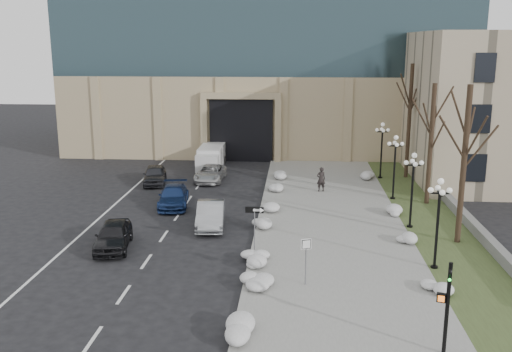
# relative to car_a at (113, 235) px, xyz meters

# --- Properties ---
(ground) EXTENTS (160.00, 160.00, 0.00)m
(ground) POSITION_rel_car_a_xyz_m (8.81, -7.83, -0.75)
(ground) COLOR black
(ground) RESTS_ON ground
(sidewalk) EXTENTS (9.00, 40.00, 0.12)m
(sidewalk) POSITION_rel_car_a_xyz_m (12.31, 6.17, -0.69)
(sidewalk) COLOR gray
(sidewalk) RESTS_ON ground
(curb) EXTENTS (0.30, 40.00, 0.14)m
(curb) POSITION_rel_car_a_xyz_m (7.81, 6.17, -0.68)
(curb) COLOR gray
(curb) RESTS_ON ground
(grass_strip) EXTENTS (4.00, 40.00, 0.10)m
(grass_strip) POSITION_rel_car_a_xyz_m (18.81, 6.17, -0.70)
(grass_strip) COLOR #384522
(grass_strip) RESTS_ON ground
(stone_wall) EXTENTS (0.50, 30.00, 0.70)m
(stone_wall) POSITION_rel_car_a_xyz_m (20.81, 8.17, -0.40)
(stone_wall) COLOR slate
(stone_wall) RESTS_ON ground
(car_a) EXTENTS (2.47, 4.66, 1.51)m
(car_a) POSITION_rel_car_a_xyz_m (0.00, 0.00, 0.00)
(car_a) COLOR black
(car_a) RESTS_ON ground
(car_b) EXTENTS (2.10, 4.83, 1.54)m
(car_b) POSITION_rel_car_a_xyz_m (4.82, 4.17, 0.02)
(car_b) COLOR #94979B
(car_b) RESTS_ON ground
(car_c) EXTENTS (2.61, 5.05, 1.40)m
(car_c) POSITION_rel_car_a_xyz_m (1.56, 8.51, -0.05)
(car_c) COLOR navy
(car_c) RESTS_ON ground
(car_d) EXTENTS (2.31, 4.75, 1.30)m
(car_d) POSITION_rel_car_a_xyz_m (3.03, 15.99, -0.10)
(car_d) COLOR #B9B9B9
(car_d) RESTS_ON ground
(car_e) EXTENTS (2.57, 4.64, 1.49)m
(car_e) POSITION_rel_car_a_xyz_m (-1.31, 14.77, -0.01)
(car_e) COLOR #2D2D32
(car_e) RESTS_ON ground
(pedestrian) EXTENTS (0.78, 0.62, 1.87)m
(pedestrian) POSITION_rel_car_a_xyz_m (11.97, 12.86, 0.30)
(pedestrian) COLOR black
(pedestrian) RESTS_ON sidewalk
(box_truck) EXTENTS (2.16, 5.92, 1.87)m
(box_truck) POSITION_rel_car_a_xyz_m (2.30, 21.26, 0.15)
(box_truck) COLOR silver
(box_truck) RESTS_ON ground
(one_way_sign) EXTENTS (1.02, 0.28, 2.74)m
(one_way_sign) POSITION_rel_car_a_xyz_m (8.08, -0.61, 1.51)
(one_way_sign) COLOR slate
(one_way_sign) RESTS_ON ground
(keep_sign) EXTENTS (0.49, 0.21, 2.37)m
(keep_sign) POSITION_rel_car_a_xyz_m (10.58, -4.37, 0.99)
(keep_sign) COLOR slate
(keep_sign) RESTS_ON ground
(traffic_signal) EXTENTS (0.63, 0.83, 3.66)m
(traffic_signal) POSITION_rel_car_a_xyz_m (15.52, -10.09, 1.06)
(traffic_signal) COLOR black
(traffic_signal) RESTS_ON ground
(snow_clump_a) EXTENTS (1.10, 1.60, 0.36)m
(snow_clump_a) POSITION_rel_car_a_xyz_m (7.98, -9.29, -0.45)
(snow_clump_a) COLOR silver
(snow_clump_a) RESTS_ON sidewalk
(snow_clump_b) EXTENTS (1.10, 1.60, 0.36)m
(snow_clump_b) POSITION_rel_car_a_xyz_m (8.34, -4.74, -0.45)
(snow_clump_b) COLOR silver
(snow_clump_b) RESTS_ON sidewalk
(snow_clump_c) EXTENTS (1.10, 1.60, 0.36)m
(snow_clump_c) POSITION_rel_car_a_xyz_m (8.06, -1.40, -0.45)
(snow_clump_c) COLOR silver
(snow_clump_c) RESTS_ON sidewalk
(snow_clump_d) EXTENTS (1.10, 1.60, 0.36)m
(snow_clump_d) POSITION_rel_car_a_xyz_m (7.93, 3.91, -0.45)
(snow_clump_d) COLOR silver
(snow_clump_d) RESTS_ON sidewalk
(snow_clump_e) EXTENTS (1.10, 1.60, 0.36)m
(snow_clump_e) POSITION_rel_car_a_xyz_m (8.32, 7.67, -0.45)
(snow_clump_e) COLOR silver
(snow_clump_e) RESTS_ON sidewalk
(snow_clump_f) EXTENTS (1.10, 1.60, 0.36)m
(snow_clump_f) POSITION_rel_car_a_xyz_m (8.45, 12.87, -0.45)
(snow_clump_f) COLOR silver
(snow_clump_f) RESTS_ON sidewalk
(snow_clump_g) EXTENTS (1.10, 1.60, 0.36)m
(snow_clump_g) POSITION_rel_car_a_xyz_m (8.44, 16.99, -0.45)
(snow_clump_g) COLOR silver
(snow_clump_g) RESTS_ON sidewalk
(snow_clump_h) EXTENTS (1.10, 1.60, 0.36)m
(snow_clump_h) POSITION_rel_car_a_xyz_m (16.39, -4.81, -0.45)
(snow_clump_h) COLOR silver
(snow_clump_h) RESTS_ON sidewalk
(snow_clump_i) EXTENTS (1.10, 1.60, 0.36)m
(snow_clump_i) POSITION_rel_car_a_xyz_m (16.58, 1.33, -0.45)
(snow_clump_i) COLOR silver
(snow_clump_i) RESTS_ON sidewalk
(snow_clump_j) EXTENTS (1.10, 1.60, 0.36)m
(snow_clump_j) POSITION_rel_car_a_xyz_m (16.33, 6.87, -0.45)
(snow_clump_j) COLOR silver
(snow_clump_j) RESTS_ON sidewalk
(snow_clump_k) EXTENTS (1.10, 1.60, 0.36)m
(snow_clump_k) POSITION_rel_car_a_xyz_m (8.14, -2.63, -0.45)
(snow_clump_k) COLOR silver
(snow_clump_k) RESTS_ON sidewalk
(snow_clump_l) EXTENTS (1.10, 1.60, 0.36)m
(snow_clump_l) POSITION_rel_car_a_xyz_m (16.22, 17.28, -0.45)
(snow_clump_l) COLOR silver
(snow_clump_l) RESTS_ON sidewalk
(lamppost_a) EXTENTS (1.18, 1.18, 4.76)m
(lamppost_a) POSITION_rel_car_a_xyz_m (17.11, -1.83, 2.32)
(lamppost_a) COLOR black
(lamppost_a) RESTS_ON ground
(lamppost_b) EXTENTS (1.18, 1.18, 4.76)m
(lamppost_b) POSITION_rel_car_a_xyz_m (17.11, 4.67, 2.32)
(lamppost_b) COLOR black
(lamppost_b) RESTS_ON ground
(lamppost_c) EXTENTS (1.18, 1.18, 4.76)m
(lamppost_c) POSITION_rel_car_a_xyz_m (17.11, 11.17, 2.32)
(lamppost_c) COLOR black
(lamppost_c) RESTS_ON ground
(lamppost_d) EXTENTS (1.18, 1.18, 4.76)m
(lamppost_d) POSITION_rel_car_a_xyz_m (17.11, 17.67, 2.32)
(lamppost_d) COLOR black
(lamppost_d) RESTS_ON ground
(tree_near) EXTENTS (3.20, 3.20, 9.00)m
(tree_near) POSITION_rel_car_a_xyz_m (19.31, 2.17, 5.07)
(tree_near) COLOR black
(tree_near) RESTS_ON ground
(tree_mid) EXTENTS (3.20, 3.20, 8.50)m
(tree_mid) POSITION_rel_car_a_xyz_m (19.31, 10.17, 4.75)
(tree_mid) COLOR black
(tree_mid) RESTS_ON ground
(tree_far) EXTENTS (3.20, 3.20, 9.50)m
(tree_far) POSITION_rel_car_a_xyz_m (19.31, 18.17, 5.40)
(tree_far) COLOR black
(tree_far) RESTS_ON ground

